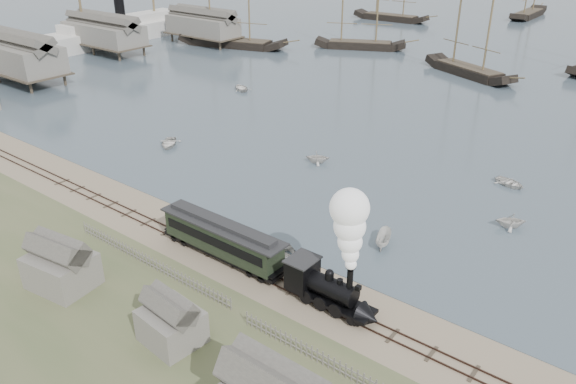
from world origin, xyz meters
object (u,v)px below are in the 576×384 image
Objects in this scene: beached_dinghy at (288,259)px; steamship at (121,17)px; passenger_coach at (222,238)px; locomotive at (342,261)px.

beached_dinghy is 105.21m from steamship.
passenger_coach is 0.25× the size of steamship.
locomotive is 0.76× the size of passenger_coach.
passenger_coach is (-12.20, -0.00, -2.53)m from locomotive.
steamship is (-86.25, 54.64, 3.63)m from passenger_coach.
locomotive is 112.60m from steamship.
beached_dinghy is at bearing 28.14° from passenger_coach.
steamship is at bearing 147.64° from passenger_coach.
locomotive is 8.62m from beached_dinghy.
steamship is (-91.36, 51.91, 5.19)m from beached_dinghy.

